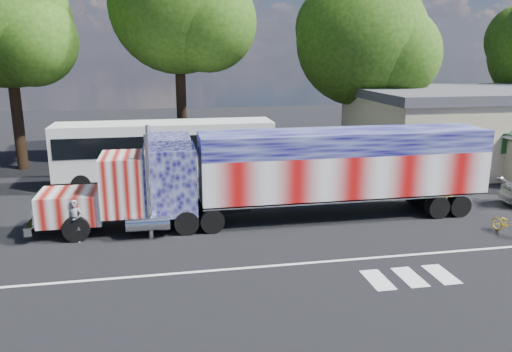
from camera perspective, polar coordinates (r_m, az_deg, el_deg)
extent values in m
plane|color=black|center=(21.41, 1.50, -6.87)|extent=(100.00, 100.00, 0.00)
cube|color=silver|center=(18.71, 3.46, -10.09)|extent=(30.00, 0.15, 0.01)
cube|color=silver|center=(18.04, 13.73, -11.45)|extent=(0.70, 1.60, 0.01)
cube|color=silver|center=(18.54, 17.18, -10.97)|extent=(0.70, 1.60, 0.01)
cube|color=silver|center=(19.11, 20.42, -10.47)|extent=(0.70, 1.60, 0.01)
cube|color=black|center=(22.65, -12.16, -4.12)|extent=(9.03, 1.00, 0.30)
cube|color=tan|center=(22.84, -20.31, -3.22)|extent=(2.61, 2.21, 1.30)
cube|color=silver|center=(23.12, -23.62, -3.34)|extent=(0.12, 1.91, 1.16)
cube|color=silver|center=(23.36, -23.95, -4.88)|extent=(0.30, 2.51, 0.36)
cube|color=tan|center=(22.32, -14.92, -0.79)|extent=(1.81, 2.51, 2.51)
cube|color=black|center=(22.30, -17.18, 0.23)|extent=(0.06, 2.11, 0.90)
cube|color=#4A4A87|center=(22.22, -9.78, -0.31)|extent=(2.21, 2.51, 2.91)
cube|color=#4A4A87|center=(21.88, -9.96, 3.89)|extent=(1.81, 2.41, 0.50)
cylinder|color=silver|center=(23.52, -12.04, 0.38)|extent=(0.20, 0.20, 4.42)
cylinder|color=silver|center=(20.95, -12.17, -1.31)|extent=(0.20, 0.20, 4.42)
cylinder|color=silver|center=(23.91, -12.10, -3.27)|extent=(1.81, 0.66, 0.66)
cylinder|color=silver|center=(21.43, -12.22, -5.32)|extent=(1.81, 0.66, 0.66)
cylinder|color=black|center=(21.95, -19.84, -5.67)|extent=(1.10, 0.35, 1.10)
cylinder|color=black|center=(24.02, -19.06, -3.91)|extent=(1.10, 0.35, 1.10)
cylinder|color=black|center=(21.72, -7.94, -5.24)|extent=(1.04, 0.55, 1.04)
cylinder|color=black|center=(23.71, -8.21, -3.57)|extent=(1.04, 0.55, 1.04)
cylinder|color=black|center=(21.79, -5.03, -5.09)|extent=(1.04, 0.55, 1.04)
cylinder|color=black|center=(23.78, -5.54, -3.44)|extent=(1.04, 0.55, 1.04)
cube|color=black|center=(24.03, 9.87, -2.32)|extent=(13.05, 1.10, 0.30)
cube|color=#DF8181|center=(23.73, 9.99, 0.35)|extent=(13.45, 2.61, 2.01)
cube|color=#454692|center=(23.42, 10.15, 3.93)|extent=(13.45, 2.61, 1.00)
cube|color=silver|center=(23.99, 9.89, -1.98)|extent=(13.45, 2.61, 0.12)
cube|color=silver|center=(26.73, 23.71, 2.01)|extent=(0.04, 2.51, 2.91)
cylinder|color=black|center=(25.08, 19.98, -3.31)|extent=(1.04, 0.55, 1.04)
cylinder|color=black|center=(26.83, 17.72, -2.02)|extent=(1.04, 0.55, 1.04)
cylinder|color=black|center=(25.65, 22.11, -3.13)|extent=(1.04, 0.55, 1.04)
cylinder|color=black|center=(27.36, 19.76, -1.87)|extent=(1.04, 0.55, 1.04)
cube|color=white|center=(29.79, -10.25, 2.58)|extent=(12.52, 2.71, 3.65)
cube|color=black|center=(29.67, -10.31, 3.87)|extent=(12.10, 2.78, 1.15)
cube|color=black|center=(30.09, -10.14, 0.05)|extent=(12.52, 2.71, 0.26)
cube|color=black|center=(30.39, -22.15, 2.29)|extent=(0.06, 2.40, 1.46)
cylinder|color=black|center=(29.17, -19.36, -0.88)|extent=(1.04, 0.31, 1.04)
cylinder|color=black|center=(31.67, -18.70, 0.32)|extent=(1.04, 0.31, 1.04)
cylinder|color=black|center=(28.99, -3.91, -0.18)|extent=(1.04, 0.31, 1.04)
cylinder|color=black|center=(31.51, -4.48, 0.97)|extent=(1.04, 0.31, 1.04)
cylinder|color=black|center=(29.11, -2.08, -0.10)|extent=(1.04, 0.31, 1.04)
cylinder|color=black|center=(31.62, -2.79, 1.04)|extent=(1.04, 0.31, 1.04)
cube|color=#1E5926|center=(30.69, 21.53, 3.25)|extent=(1.60, 0.08, 1.20)
imported|color=slate|center=(21.81, -19.96, -4.84)|extent=(0.75, 0.61, 1.80)
imported|color=gold|center=(24.04, 26.92, -4.95)|extent=(0.94, 1.79, 0.90)
cylinder|color=black|center=(38.21, 11.59, 7.35)|extent=(0.70, 0.70, 6.70)
sphere|color=#2F5413|center=(37.98, 11.97, 14.89)|extent=(9.40, 9.40, 9.40)
sphere|color=#2F5413|center=(37.45, 15.47, 13.24)|extent=(6.58, 6.58, 6.58)
sphere|color=#2F5413|center=(38.82, 9.22, 16.40)|extent=(6.11, 6.11, 6.11)
cylinder|color=black|center=(35.68, -8.53, 8.50)|extent=(0.70, 0.70, 8.54)
sphere|color=#2F5413|center=(35.64, -8.93, 18.80)|extent=(9.21, 9.21, 9.21)
sphere|color=#2F5413|center=(34.31, -5.55, 17.05)|extent=(6.45, 6.45, 6.45)
cylinder|color=black|center=(36.29, -25.65, 6.53)|extent=(0.70, 0.70, 7.48)
sphere|color=#2F5413|center=(36.12, -26.62, 15.37)|extent=(8.06, 8.06, 8.06)
sphere|color=#2F5413|center=(34.52, -24.32, 13.94)|extent=(5.64, 5.64, 5.64)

